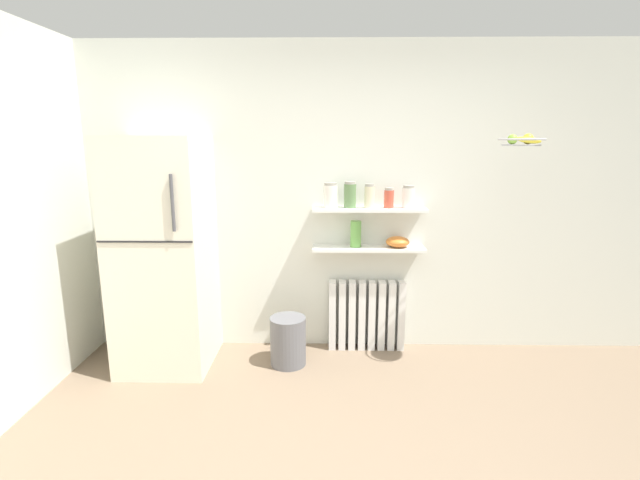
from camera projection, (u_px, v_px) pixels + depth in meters
name	position (u px, v px, depth m)	size (l,w,h in m)	color
ground_plane	(354.00, 453.00, 2.74)	(7.04, 7.04, 0.00)	#7A6651
back_wall	(346.00, 200.00, 3.98)	(7.04, 0.10, 2.60)	silver
refrigerator	(164.00, 254.00, 3.69)	(0.70, 0.75, 1.84)	silver
radiator	(366.00, 315.00, 4.06)	(0.66, 0.12, 0.61)	white
wall_shelf_lower	(368.00, 248.00, 3.90)	(0.94, 0.22, 0.03)	white
wall_shelf_upper	(369.00, 209.00, 3.83)	(0.94, 0.22, 0.03)	white
storage_jar_0	(331.00, 195.00, 3.81)	(0.11, 0.11, 0.21)	silver
storage_jar_1	(350.00, 195.00, 3.81)	(0.10, 0.10, 0.22)	#5B7F4C
storage_jar_2	(370.00, 196.00, 3.81)	(0.08, 0.08, 0.20)	beige
storage_jar_3	(389.00, 198.00, 3.81)	(0.08, 0.08, 0.17)	#C64C38
storage_jar_4	(408.00, 197.00, 3.80)	(0.10, 0.10, 0.19)	silver
vase	(356.00, 234.00, 3.88)	(0.09, 0.09, 0.22)	#66A84C
shelf_bowl	(398.00, 242.00, 3.89)	(0.20, 0.20, 0.09)	orange
trash_bin	(288.00, 341.00, 3.79)	(0.29, 0.29, 0.40)	slate
hanging_fruit_basket	(522.00, 141.00, 3.27)	(0.32, 0.32, 0.09)	#B2B2B7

